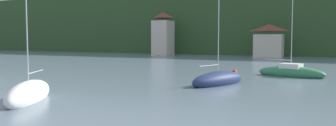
{
  "coord_description": "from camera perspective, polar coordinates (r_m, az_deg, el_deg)",
  "views": [
    {
      "loc": [
        12.11,
        12.46,
        4.11
      ],
      "look_at": [
        0.0,
        38.15,
        2.06
      ],
      "focal_mm": 37.36,
      "sensor_mm": 36.0,
      "label": 1
    }
  ],
  "objects": [
    {
      "name": "shore_building_west",
      "position": [
        83.79,
        -0.83,
        4.7
      ],
      "size": [
        4.23,
        4.77,
        10.19
      ],
      "color": "beige",
      "rests_on": "ground_plane"
    },
    {
      "name": "shore_building_westcentral",
      "position": [
        76.06,
        16.11,
        3.41
      ],
      "size": [
        5.96,
        4.42,
        6.95
      ],
      "color": "beige",
      "rests_on": "ground_plane"
    },
    {
      "name": "sailboat_mid_0",
      "position": [
        31.16,
        8.16,
        -2.8
      ],
      "size": [
        4.09,
        7.04,
        9.1
      ],
      "rotation": [
        0.0,
        0.0,
        1.24
      ],
      "color": "navy",
      "rests_on": "ground_plane"
    },
    {
      "name": "sailboat_near_4",
      "position": [
        24.66,
        -21.77,
        -4.77
      ],
      "size": [
        4.5,
        6.61,
        8.58
      ],
      "rotation": [
        0.0,
        0.0,
        5.18
      ],
      "color": "white",
      "rests_on": "ground_plane"
    },
    {
      "name": "sailboat_far_8",
      "position": [
        39.45,
        19.41,
        -1.48
      ],
      "size": [
        7.5,
        4.05,
        9.1
      ],
      "rotation": [
        0.0,
        0.0,
        6.02
      ],
      "color": "#2D754C",
      "rests_on": "ground_plane"
    },
    {
      "name": "mooring_buoy_mid",
      "position": [
        43.01,
        10.79,
        -1.43
      ],
      "size": [
        0.58,
        0.58,
        0.58
      ],
      "primitive_type": "sphere",
      "color": "red",
      "rests_on": "ground_plane"
    }
  ]
}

